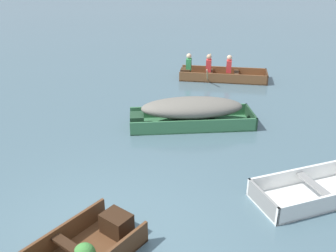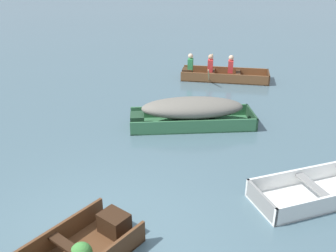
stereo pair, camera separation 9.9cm
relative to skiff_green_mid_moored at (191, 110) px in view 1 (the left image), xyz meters
name	(u,v)px [view 1 (the left image)]	position (x,y,z in m)	size (l,w,h in m)	color
ground_plane	(103,243)	(-0.84, -4.72, -0.43)	(80.00, 80.00, 0.00)	#47606B
skiff_green_mid_moored	(191,110)	(0.00, 0.00, 0.00)	(3.43, 1.86, 0.76)	#387047
rowboat_wooden_brown_with_crew	(217,73)	(0.48, 4.19, -0.22)	(3.12, 2.22, 0.91)	brown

